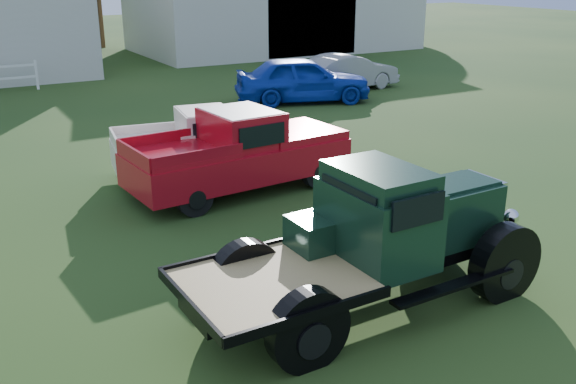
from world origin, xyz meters
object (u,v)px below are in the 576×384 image
vintage_flatbed (371,239)px  red_pickup (238,151)px  misc_car_grey (347,72)px  misc_car_blue (303,79)px  white_pickup (203,144)px

vintage_flatbed → red_pickup: size_ratio=1.06×
red_pickup → misc_car_grey: size_ratio=1.18×
red_pickup → misc_car_blue: bearing=46.2°
vintage_flatbed → white_pickup: size_ratio=1.25×
vintage_flatbed → misc_car_blue: 15.31m
misc_car_grey → vintage_flatbed: bearing=143.9°
white_pickup → misc_car_grey: white_pickup is taller
vintage_flatbed → misc_car_blue: (7.02, 13.60, -0.23)m
red_pickup → white_pickup: (-0.26, 1.45, -0.14)m
vintage_flatbed → red_pickup: vintage_flatbed is taller
red_pickup → misc_car_blue: 10.22m
red_pickup → misc_car_blue: red_pickup is taller
red_pickup → misc_car_grey: bearing=39.9°
white_pickup → misc_car_blue: (6.72, 6.47, 0.05)m
red_pickup → misc_car_grey: 13.15m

